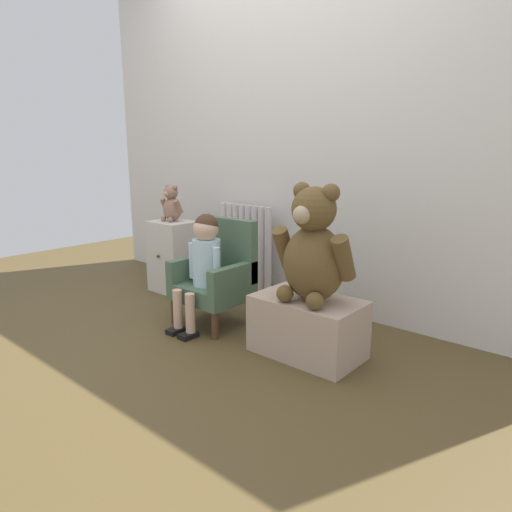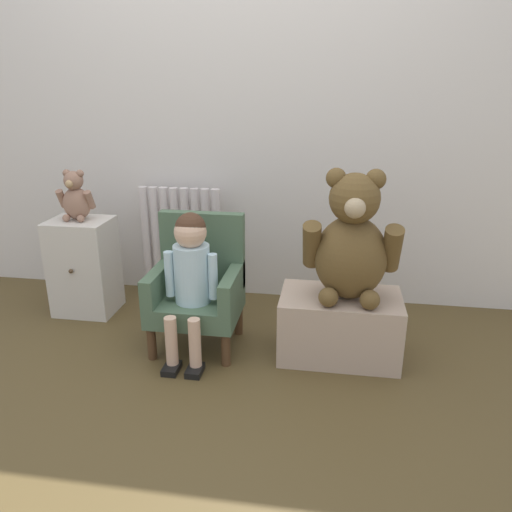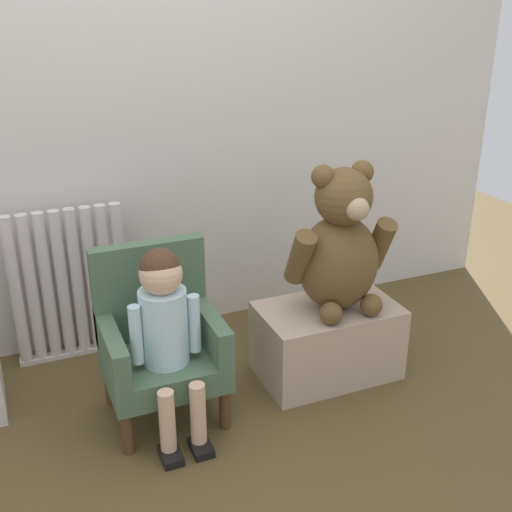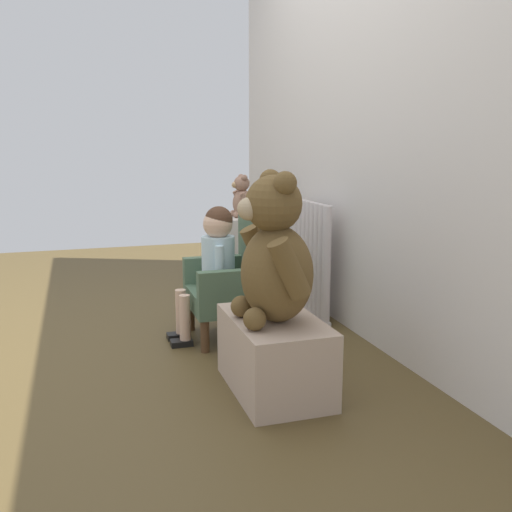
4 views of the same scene
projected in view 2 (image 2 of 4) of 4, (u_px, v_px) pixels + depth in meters
ground_plane at (188, 396)px, 2.11m from camera, size 6.00×6.00×0.00m
back_wall at (236, 92)px, 2.76m from camera, size 3.80×0.05×2.40m
radiator at (181, 244)px, 2.98m from camera, size 0.50×0.05×0.67m
small_dresser at (84, 266)px, 2.80m from camera, size 0.33×0.29×0.54m
child_armchair at (198, 286)px, 2.46m from camera, size 0.42×0.38×0.65m
child_figure at (190, 266)px, 2.31m from camera, size 0.25×0.35×0.70m
low_bench at (339, 326)px, 2.38m from camera, size 0.56×0.34×0.31m
large_teddy_bear at (352, 244)px, 2.22m from camera, size 0.43×0.31×0.60m
small_teddy_bear at (76, 198)px, 2.68m from camera, size 0.20×0.14×0.27m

